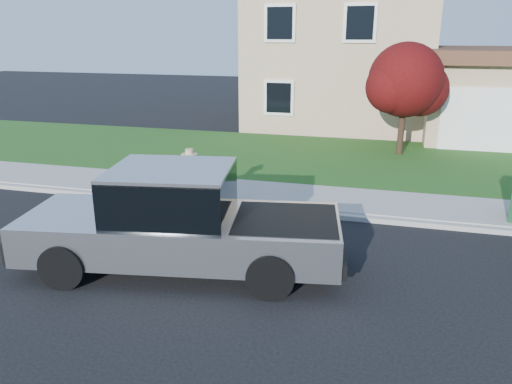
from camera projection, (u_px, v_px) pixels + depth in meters
ground at (251, 264)px, 9.67m from camera, size 80.00×80.00×0.00m
curb at (322, 215)px, 12.07m from camera, size 40.00×0.20×0.12m
sidewalk at (328, 200)px, 13.08m from camera, size 40.00×2.00×0.15m
lawn at (344, 160)px, 17.22m from camera, size 40.00×7.00×0.10m
house at (370, 56)px, 23.43m from camera, size 14.00×11.30×6.85m
pickup_truck at (180, 223)px, 9.23m from camera, size 6.22×2.93×1.97m
woman at (191, 183)px, 12.16m from camera, size 0.60×0.46×1.62m
ornamental_tree at (407, 84)px, 17.10m from camera, size 2.82×2.55×3.88m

